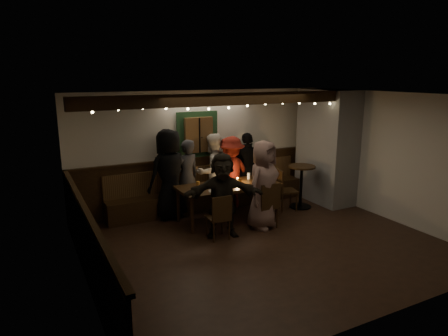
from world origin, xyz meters
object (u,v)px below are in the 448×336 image
chair_near_left (220,215)px  high_top (301,181)px  person_b (187,177)px  person_d (231,173)px  person_a (169,174)px  person_c (212,172)px  person_e (248,168)px  person_g (263,185)px  chair_near_right (268,203)px  chair_end (283,187)px  dining_table (229,188)px  person_f (222,195)px

chair_near_left → high_top: size_ratio=0.88×
person_b → person_d: person_d is taller
person_a → person_b: person_a is taller
person_c → person_e: bearing=170.0°
high_top → person_d: 1.59m
high_top → person_g: size_ratio=0.55×
chair_near_left → chair_near_right: size_ratio=0.92×
chair_near_left → chair_end: 2.14m
chair_near_left → person_b: person_b is taller
high_top → person_g: person_g is taller
dining_table → person_a: person_a is taller
high_top → person_c: (-1.81, 0.81, 0.24)m
high_top → person_c: 2.00m
person_e → person_g: person_g is taller
high_top → person_d: (-1.43, 0.67, 0.20)m
chair_near_left → person_d: 1.82m
dining_table → person_e: (0.91, 0.78, 0.15)m
person_a → chair_near_left: bearing=91.2°
chair_near_right → person_d: bearing=92.7°
chair_end → person_a: person_a is taller
person_a → person_f: (0.53, -1.36, -0.15)m
dining_table → person_a: 1.25m
person_a → person_c: size_ratio=1.11×
high_top → chair_near_right: bearing=-151.9°
person_g → person_e: bearing=46.2°
person_a → person_g: (1.42, -1.35, -0.07)m
chair_near_left → person_e: size_ratio=0.51×
chair_end → person_a: size_ratio=0.49×
chair_near_left → person_g: 1.10m
chair_near_right → person_f: bearing=176.1°
person_b → chair_near_left: bearing=74.8°
dining_table → person_e: person_e is taller
dining_table → person_b: 0.97m
chair_end → person_e: 0.96m
chair_near_right → person_b: 1.87m
chair_end → person_e: person_e is taller
chair_near_right → person_g: 0.36m
chair_end → person_c: size_ratio=0.54×
chair_near_right → person_g: size_ratio=0.53×
dining_table → person_c: person_c is taller
dining_table → person_c: (0.01, 0.77, 0.17)m
high_top → person_e: person_e is taller
chair_end → person_a: bearing=164.2°
person_c → person_a: bearing=-4.8°
person_e → person_f: size_ratio=1.05×
person_f → chair_near_right: bearing=14.7°
dining_table → person_g: person_g is taller
person_d → person_e: person_e is taller
chair_end → person_b: size_ratio=0.57×
dining_table → person_d: person_d is taller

